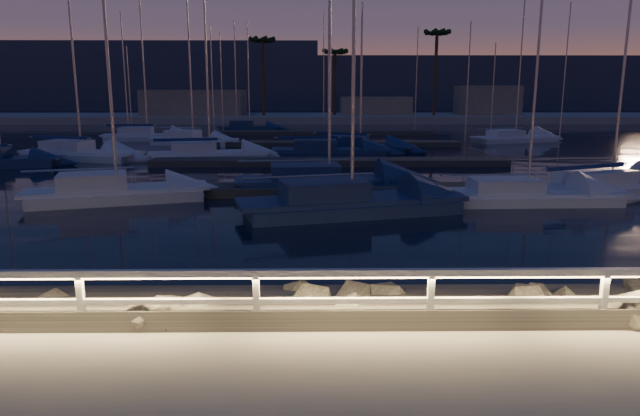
# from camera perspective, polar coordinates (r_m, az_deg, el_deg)

# --- Properties ---
(ground) EXTENTS (400.00, 400.00, 0.00)m
(ground) POSITION_cam_1_polar(r_m,az_deg,el_deg) (10.16, 5.23, -11.82)
(ground) COLOR #A8A198
(ground) RESTS_ON ground
(harbor_water) EXTENTS (400.00, 440.00, 0.60)m
(harbor_water) POSITION_cam_1_polar(r_m,az_deg,el_deg) (40.80, 0.78, 4.76)
(harbor_water) COLOR black
(harbor_water) RESTS_ON ground
(guard_rail) EXTENTS (44.11, 0.12, 1.06)m
(guard_rail) POSITION_cam_1_polar(r_m,az_deg,el_deg) (9.87, 4.91, -7.70)
(guard_rail) COLOR silver
(guard_rail) RESTS_ON ground
(riprap) EXTENTS (36.90, 3.00, 1.36)m
(riprap) POSITION_cam_1_polar(r_m,az_deg,el_deg) (11.01, 6.66, -10.37)
(riprap) COLOR #676358
(riprap) RESTS_ON ground
(floating_docks) EXTENTS (22.00, 36.00, 0.40)m
(floating_docks) POSITION_cam_1_polar(r_m,az_deg,el_deg) (42.00, 0.74, 5.74)
(floating_docks) COLOR #4E4841
(floating_docks) RESTS_ON ground
(far_shore) EXTENTS (160.00, 14.00, 5.20)m
(far_shore) POSITION_cam_1_polar(r_m,az_deg,el_deg) (83.39, -0.04, 9.25)
(far_shore) COLOR #A8A198
(far_shore) RESTS_ON ground
(palm_left) EXTENTS (3.00, 3.00, 11.20)m
(palm_left) POSITION_cam_1_polar(r_m,az_deg,el_deg) (81.78, -5.78, 16.05)
(palm_left) COLOR brown
(palm_left) RESTS_ON ground
(palm_center) EXTENTS (3.00, 3.00, 9.70)m
(palm_center) POSITION_cam_1_polar(r_m,az_deg,el_deg) (82.44, 1.50, 15.12)
(palm_center) COLOR brown
(palm_center) RESTS_ON ground
(palm_right) EXTENTS (3.00, 3.00, 12.20)m
(palm_right) POSITION_cam_1_polar(r_m,az_deg,el_deg) (83.31, 11.61, 16.41)
(palm_right) COLOR brown
(palm_right) RESTS_ON ground
(distant_hills) EXTENTS (230.00, 37.50, 18.00)m
(distant_hills) POSITION_cam_1_polar(r_m,az_deg,el_deg) (144.49, -9.26, 11.96)
(distant_hills) COLOR #32394E
(distant_hills) RESTS_ON ground
(sailboat_a) EXTENTS (7.70, 4.20, 12.72)m
(sailboat_a) POSITION_cam_1_polar(r_m,az_deg,el_deg) (25.49, -20.05, 1.60)
(sailboat_a) COLOR silver
(sailboat_a) RESTS_ON ground
(sailboat_b) EXTENTS (8.96, 4.61, 14.72)m
(sailboat_b) POSITION_cam_1_polar(r_m,az_deg,el_deg) (21.64, 2.61, 0.65)
(sailboat_b) COLOR navy
(sailboat_b) RESTS_ON ground
(sailboat_c) EXTENTS (8.92, 3.43, 14.79)m
(sailboat_c) POSITION_cam_1_polar(r_m,az_deg,el_deg) (26.62, 0.41, 2.73)
(sailboat_c) COLOR navy
(sailboat_c) RESTS_ON ground
(sailboat_d) EXTENTS (7.77, 2.59, 12.99)m
(sailboat_d) POSITION_cam_1_polar(r_m,az_deg,el_deg) (25.14, 19.58, 1.37)
(sailboat_d) COLOR silver
(sailboat_d) RESTS_ON ground
(sailboat_f) EXTENTS (8.66, 4.57, 14.22)m
(sailboat_f) POSITION_cam_1_polar(r_m,az_deg,el_deg) (41.55, -22.99, 5.10)
(sailboat_f) COLOR silver
(sailboat_f) RESTS_ON ground
(sailboat_g) EXTENTS (8.21, 2.65, 13.81)m
(sailboat_g) POSITION_cam_1_polar(r_m,az_deg,el_deg) (40.08, 0.70, 5.78)
(sailboat_g) COLOR navy
(sailboat_g) RESTS_ON ground
(sailboat_h) EXTENTS (8.81, 5.42, 14.47)m
(sailboat_h) POSITION_cam_1_polar(r_m,az_deg,el_deg) (28.89, 26.82, 2.12)
(sailboat_h) COLOR silver
(sailboat_h) RESTS_ON ground
(sailboat_i) EXTENTS (7.75, 4.20, 12.79)m
(sailboat_i) POSITION_cam_1_polar(r_m,az_deg,el_deg) (49.56, -12.77, 6.68)
(sailboat_i) COLOR silver
(sailboat_i) RESTS_ON ground
(sailboat_j) EXTENTS (8.23, 3.87, 13.54)m
(sailboat_j) POSITION_cam_1_polar(r_m,az_deg,el_deg) (38.68, -11.26, 5.36)
(sailboat_j) COLOR silver
(sailboat_j) RESTS_ON ground
(sailboat_k) EXTENTS (8.15, 5.06, 13.45)m
(sailboat_k) POSITION_cam_1_polar(r_m,az_deg,el_deg) (43.40, 3.79, 6.21)
(sailboat_k) COLOR navy
(sailboat_k) RESTS_ON ground
(sailboat_l) EXTENTS (8.29, 4.52, 13.51)m
(sailboat_l) POSITION_cam_1_polar(r_m,az_deg,el_deg) (54.04, 18.75, 6.70)
(sailboat_l) COLOR silver
(sailboat_l) RESTS_ON ground
(sailboat_m) EXTENTS (7.00, 2.25, 11.89)m
(sailboat_m) POSITION_cam_1_polar(r_m,az_deg,el_deg) (64.81, -7.21, 8.01)
(sailboat_m) COLOR navy
(sailboat_m) RESTS_ON ground
(sailboat_n) EXTENTS (8.23, 3.09, 13.71)m
(sailboat_n) POSITION_cam_1_polar(r_m,az_deg,el_deg) (54.96, -17.06, 6.93)
(sailboat_n) COLOR silver
(sailboat_n) RESTS_ON ground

